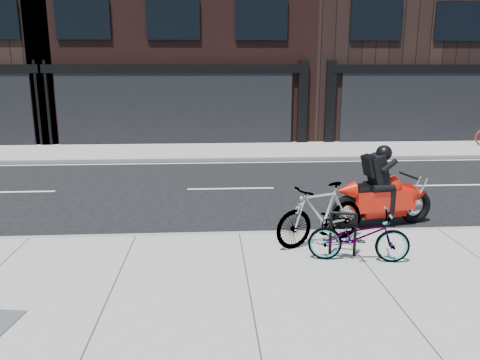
{
  "coord_description": "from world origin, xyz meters",
  "views": [
    {
      "loc": [
        -0.52,
        -10.6,
        3.27
      ],
      "look_at": [
        0.09,
        -0.72,
        0.9
      ],
      "focal_mm": 35.0,
      "sensor_mm": 36.0,
      "label": 1
    }
  ],
  "objects": [
    {
      "name": "ground",
      "position": [
        0.0,
        0.0,
        0.0
      ],
      "size": [
        120.0,
        120.0,
        0.0
      ],
      "primitive_type": "plane",
      "color": "black",
      "rests_on": "ground"
    },
    {
      "name": "sidewalk_near",
      "position": [
        0.0,
        -5.0,
        0.07
      ],
      "size": [
        60.0,
        6.0,
        0.13
      ],
      "primitive_type": "cube",
      "color": "gray",
      "rests_on": "ground"
    },
    {
      "name": "building_mideast",
      "position": [
        10.0,
        14.5,
        6.25
      ],
      "size": [
        12.0,
        10.0,
        12.5
      ],
      "primitive_type": "cube",
      "color": "black",
      "rests_on": "ground"
    },
    {
      "name": "motorcycle",
      "position": [
        3.17,
        -1.3,
        0.71
      ],
      "size": [
        2.32,
        0.8,
        1.75
      ],
      "rotation": [
        0.0,
        0.0,
        0.2
      ],
      "color": "black",
      "rests_on": "ground"
    },
    {
      "name": "bicycle_rear",
      "position": [
        1.45,
        -2.6,
        0.69
      ],
      "size": [
        1.93,
        1.24,
        1.13
      ],
      "primitive_type": "imported",
      "rotation": [
        0.0,
        0.0,
        5.12
      ],
      "color": "gray",
      "rests_on": "sidewalk_near"
    },
    {
      "name": "sidewalk_far",
      "position": [
        0.0,
        7.75,
        0.07
      ],
      "size": [
        60.0,
        3.5,
        0.13
      ],
      "primitive_type": "cube",
      "color": "gray",
      "rests_on": "ground"
    },
    {
      "name": "bicycle_front",
      "position": [
        1.9,
        -3.42,
        0.57
      ],
      "size": [
        1.74,
        0.85,
        0.87
      ],
      "primitive_type": "imported",
      "rotation": [
        0.0,
        0.0,
        1.41
      ],
      "color": "gray",
      "rests_on": "sidewalk_near"
    },
    {
      "name": "bike_rack",
      "position": [
        1.71,
        -3.16,
        0.58
      ],
      "size": [
        0.45,
        0.16,
        0.77
      ],
      "rotation": [
        0.0,
        0.0,
        -0.26
      ],
      "color": "black",
      "rests_on": "sidewalk_near"
    }
  ]
}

